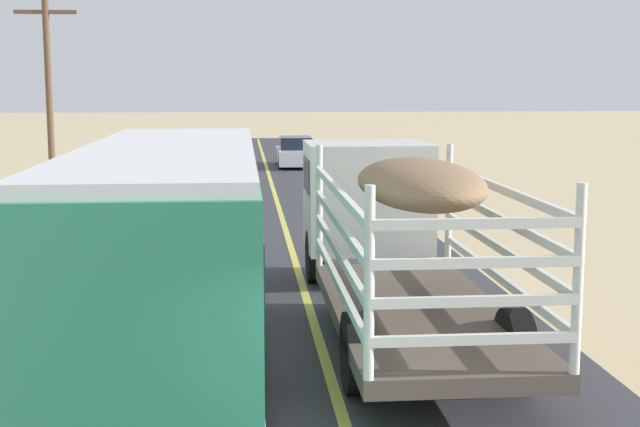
# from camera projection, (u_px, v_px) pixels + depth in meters

# --- Properties ---
(livestock_truck) EXTENTS (2.53, 9.70, 3.02)m
(livestock_truck) POSITION_uv_depth(u_px,v_px,m) (383.00, 212.00, 16.15)
(livestock_truck) COLOR silver
(livestock_truck) RESTS_ON road_surface
(bus) EXTENTS (2.54, 10.00, 3.21)m
(bus) POSITION_uv_depth(u_px,v_px,m) (171.00, 246.00, 13.05)
(bus) COLOR #2D8C66
(bus) RESTS_ON road_surface
(car_far) EXTENTS (1.80, 4.40, 1.46)m
(car_far) POSITION_uv_depth(u_px,v_px,m) (295.00, 153.00, 43.75)
(car_far) COLOR silver
(car_far) RESTS_ON road_surface
(power_pole_mid) EXTENTS (2.20, 0.24, 7.23)m
(power_pole_mid) POSITION_uv_depth(u_px,v_px,m) (49.00, 89.00, 31.87)
(power_pole_mid) COLOR brown
(power_pole_mid) RESTS_ON ground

